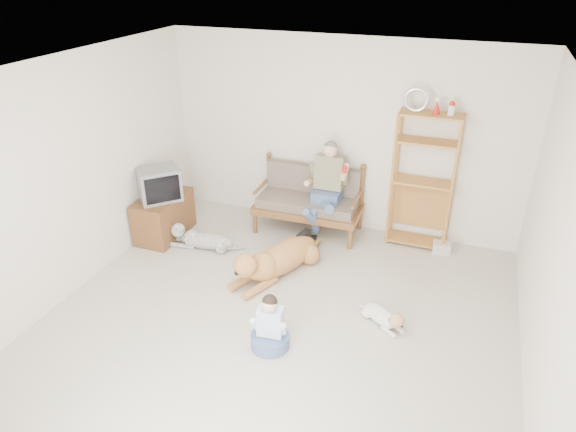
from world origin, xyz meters
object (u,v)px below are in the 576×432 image
at_px(tv_stand, 163,216).
at_px(golden_retriever, 275,260).
at_px(loveseat, 309,198).
at_px(etagere, 423,180).

height_order(tv_stand, golden_retriever, tv_stand).
bearing_deg(tv_stand, golden_retriever, -12.28).
xyz_separation_m(loveseat, golden_retriever, (-0.02, -1.29, -0.28)).
bearing_deg(tv_stand, etagere, 16.18).
relative_size(etagere, golden_retriever, 1.35).
height_order(loveseat, tv_stand, loveseat).
xyz_separation_m(etagere, golden_retriever, (-1.54, -1.40, -0.74)).
bearing_deg(loveseat, golden_retriever, -92.12).
distance_m(loveseat, tv_stand, 2.09).
bearing_deg(tv_stand, loveseat, 25.22).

